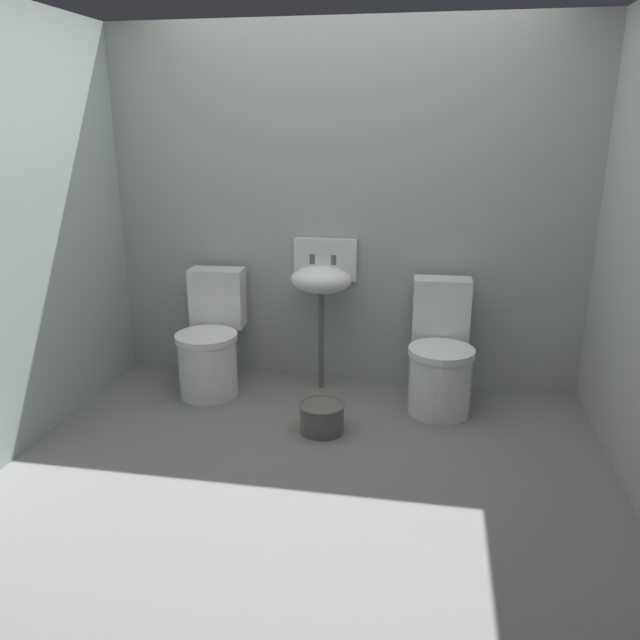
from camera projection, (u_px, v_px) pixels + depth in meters
The scene contains 7 objects.
ground_plane at pixel (310, 469), 3.34m from camera, with size 3.53×2.75×0.08m, color slate.
wall_back at pixel (345, 210), 4.12m from camera, with size 3.53×0.10×2.33m, color #9BA49C.
wall_left at pixel (16, 231), 3.34m from camera, with size 0.10×2.55×2.33m, color #98A69F.
toilet_left at pixel (211, 344), 4.14m from camera, with size 0.42×0.61×0.78m.
toilet_right at pixel (440, 358), 3.89m from camera, with size 0.42×0.60×0.78m.
sink at pixel (322, 278), 4.07m from camera, with size 0.42×0.35×0.99m.
bucket at pixel (321, 417), 3.63m from camera, with size 0.27×0.27×0.18m.
Camera 1 is at (0.58, -2.88, 1.73)m, focal length 35.25 mm.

